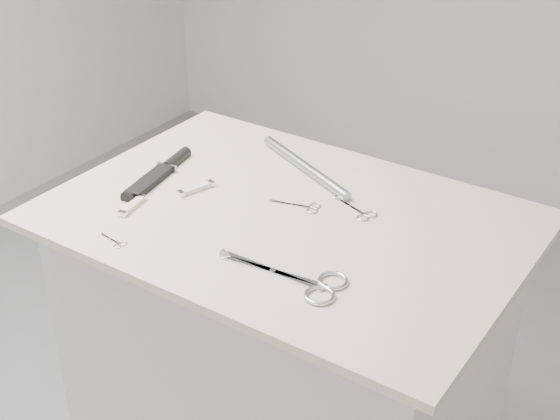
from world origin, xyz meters
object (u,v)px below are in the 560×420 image
Objects in this scene: sheathed_knife at (162,171)px; metal_rail at (305,167)px; pocket_knife_a at (196,188)px; tiny_scissors at (115,242)px; plinth at (285,382)px; embroidery_scissors_a at (360,212)px; embroidery_scissors_b at (304,206)px; large_shears at (307,282)px; pocket_knife_b at (133,205)px.

sheathed_knife reaches higher than metal_rail.
pocket_knife_a is at bearing -108.99° from sheathed_knife.
plinth is at bearing 59.53° from tiny_scissors.
embroidery_scissors_a is 0.22m from metal_rail.
plinth is 7.98× the size of embroidery_scissors_b.
plinth is at bearing -65.91° from pocket_knife_a.
large_shears reaches higher than embroidery_scissors_b.
pocket_knife_a reaches higher than embroidery_scissors_b.
tiny_scissors is at bearing -128.27° from plinth.
plinth is 0.52m from metal_rail.
pocket_knife_b is (-0.46, 0.03, 0.00)m from large_shears.
large_shears is at bearing -71.33° from embroidery_scissors_b.
large_shears reaches higher than embroidery_scissors_a.
plinth is 0.47m from embroidery_scissors_b.
sheathed_knife is (-0.47, -0.10, 0.01)m from embroidery_scissors_a.
embroidery_scissors_b is at bearing -137.84° from embroidery_scissors_a.
large_shears is 1.03× the size of sheathed_knife.
embroidery_scissors_a is 0.52m from tiny_scissors.
pocket_knife_b is at bearing 172.77° from pocket_knife_a.
sheathed_knife reaches higher than large_shears.
pocket_knife_a is 0.15m from pocket_knife_b.
metal_rail reaches higher than pocket_knife_a.
metal_rail is (0.21, 0.35, 0.01)m from pocket_knife_b.
sheathed_knife reaches higher than pocket_knife_b.
embroidery_scissors_b is (-0.16, 0.24, -0.00)m from large_shears.
embroidery_scissors_b is 1.23× the size of pocket_knife_a.
embroidery_scissors_a is 0.49m from pocket_knife_b.
embroidery_scissors_a is 1.66× the size of tiny_scissors.
sheathed_knife is 0.33m from metal_rail.
plinth is 3.51× the size of large_shears.
embroidery_scissors_a is 0.35× the size of metal_rail.
sheathed_knife reaches higher than tiny_scissors.
metal_rail reaches higher than plinth.
large_shears is 0.43m from pocket_knife_a.
pocket_knife_b is at bearing 126.44° from tiny_scissors.
embroidery_scissors_b is at bearing -66.19° from pocket_knife_b.
sheathed_knife is (-0.51, 0.18, 0.01)m from large_shears.
pocket_knife_a is 0.27m from metal_rail.
metal_rail reaches higher than tiny_scissors.
metal_rail is at bearing 111.37° from plinth.
pocket_knife_a is (-0.23, -0.02, 0.48)m from plinth.
embroidery_scissors_b is (0.01, 0.05, 0.47)m from plinth.
embroidery_scissors_a is at bearing -53.08° from pocket_knife_a.
large_shears is 2.12× the size of embroidery_scissors_a.
sheathed_knife reaches higher than plinth.
pocket_knife_b is (-0.06, -0.14, 0.00)m from pocket_knife_a.
tiny_scissors is at bearing -161.25° from pocket_knife_a.
sheathed_knife is (-0.12, 0.28, 0.01)m from tiny_scissors.
large_shears is 2.27× the size of embroidery_scissors_b.
plinth is 0.58m from pocket_knife_b.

